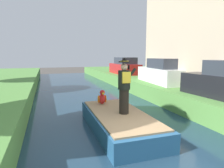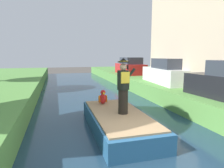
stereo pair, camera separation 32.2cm
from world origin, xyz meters
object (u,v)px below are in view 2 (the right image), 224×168
person_pirate (123,86)px  parked_car_red (130,67)px  parrot_plush (103,98)px  parked_car_white (168,73)px  boat (118,121)px

person_pirate → parked_car_red: size_ratio=0.46×
person_pirate → parrot_plush: size_ratio=3.25×
person_pirate → parked_car_red: person_pirate is taller
person_pirate → parrot_plush: 1.67m
parked_car_white → parked_car_red: 6.30m
boat → parrot_plush: bearing=98.9°
parked_car_red → boat: bearing=-113.3°
parked_car_white → parrot_plush: bearing=-147.6°
person_pirate → parrot_plush: (-0.34, 1.48, -0.68)m
boat → parked_car_red: parked_car_red is taller
parked_car_red → parrot_plush: bearing=-117.3°
boat → parked_car_white: (4.62, 4.41, 1.18)m
parrot_plush → parked_car_red: parked_car_red is taller
person_pirate → parrot_plush: person_pirate is taller
parrot_plush → parked_car_red: bearing=62.7°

